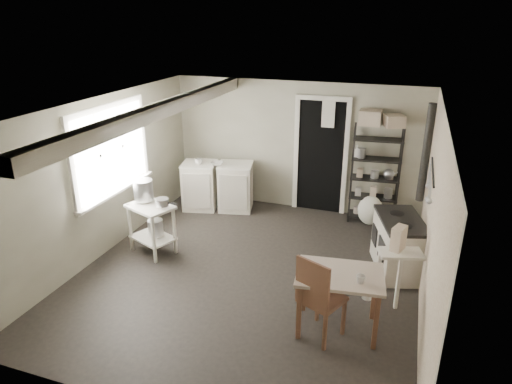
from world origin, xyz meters
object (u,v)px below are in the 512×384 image
(flour_sack, at_px, (370,211))
(shelf_rack, at_px, (375,169))
(base_cabinets, at_px, (218,185))
(stove, at_px, (399,241))
(chair, at_px, (322,298))
(prep_table, at_px, (152,228))
(work_table, at_px, (338,300))
(stockpot, at_px, (143,190))

(flour_sack, bearing_deg, shelf_rack, 87.83)
(base_cabinets, xyz_separation_m, shelf_rack, (2.72, 0.35, 0.49))
(stove, height_order, chair, chair)
(prep_table, distance_m, stove, 3.55)
(base_cabinets, bearing_deg, flour_sack, -9.32)
(work_table, bearing_deg, shelf_rack, 88.73)
(work_table, bearing_deg, stove, 69.72)
(work_table, distance_m, flour_sack, 2.94)
(stockpot, relative_size, flour_sack, 0.60)
(stockpot, xyz_separation_m, stove, (3.65, 0.55, -0.50))
(base_cabinets, xyz_separation_m, chair, (2.51, -2.92, 0.02))
(stove, relative_size, chair, 0.98)
(stockpot, height_order, shelf_rack, shelf_rack)
(stockpot, xyz_separation_m, base_cabinets, (0.42, 1.74, -0.48))
(prep_table, relative_size, shelf_rack, 0.45)
(stove, xyz_separation_m, flour_sack, (-0.51, 1.39, -0.20))
(stove, height_order, flour_sack, stove)
(stockpot, height_order, stove, stockpot)
(stockpot, bearing_deg, flour_sack, 31.66)
(prep_table, xyz_separation_m, stockpot, (-0.16, 0.11, 0.54))
(shelf_rack, bearing_deg, work_table, -97.05)
(stockpot, bearing_deg, base_cabinets, 76.47)
(chair, bearing_deg, stockpot, -177.55)
(base_cabinets, distance_m, shelf_rack, 2.79)
(stockpot, height_order, work_table, stockpot)
(stockpot, distance_m, flour_sack, 3.75)
(base_cabinets, bearing_deg, work_table, -59.36)
(stove, distance_m, flour_sack, 1.49)
(shelf_rack, distance_m, flour_sack, 0.73)
(base_cabinets, xyz_separation_m, work_table, (2.66, -2.74, -0.08))
(chair, bearing_deg, flour_sack, 110.51)
(chair, bearing_deg, shelf_rack, 110.59)
(stove, bearing_deg, work_table, -127.16)
(base_cabinets, relative_size, shelf_rack, 0.78)
(stove, relative_size, work_table, 1.05)
(prep_table, distance_m, flour_sack, 3.61)
(prep_table, distance_m, stockpot, 0.57)
(stockpot, distance_m, shelf_rack, 3.77)
(stove, height_order, work_table, stove)
(stockpot, relative_size, base_cabinets, 0.23)
(prep_table, bearing_deg, flour_sack, 34.45)
(shelf_rack, height_order, work_table, shelf_rack)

